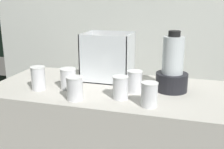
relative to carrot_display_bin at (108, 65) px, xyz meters
The scene contains 9 objects.
back_wall_unit 0.67m from the carrot_display_bin, 83.52° to the left, with size 2.60×0.24×2.50m.
carrot_display_bin is the anchor object (origin of this frame).
blender_pitcher 0.42m from the carrot_display_bin, 15.65° to the right, with size 0.18×0.18×0.33m.
juice_cup_carrot_far_left 0.44m from the carrot_display_bin, 135.77° to the right, with size 0.08×0.08×0.13m.
juice_cup_orange_left 0.29m from the carrot_display_bin, 123.57° to the right, with size 0.09×0.09×0.12m.
juice_cup_carrot_middle 0.40m from the carrot_display_bin, 97.87° to the right, with size 0.09×0.09×0.12m.
juice_cup_pomegranate_right 0.36m from the carrot_display_bin, 62.46° to the right, with size 0.08×0.08×0.12m.
juice_cup_beet_far_right 0.30m from the carrot_display_bin, 42.93° to the right, with size 0.08×0.08×0.12m.
juice_cup_orange_rightmost 0.49m from the carrot_display_bin, 49.40° to the right, with size 0.08×0.08×0.12m.
Camera 1 is at (0.42, -1.43, 1.41)m, focal length 43.92 mm.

